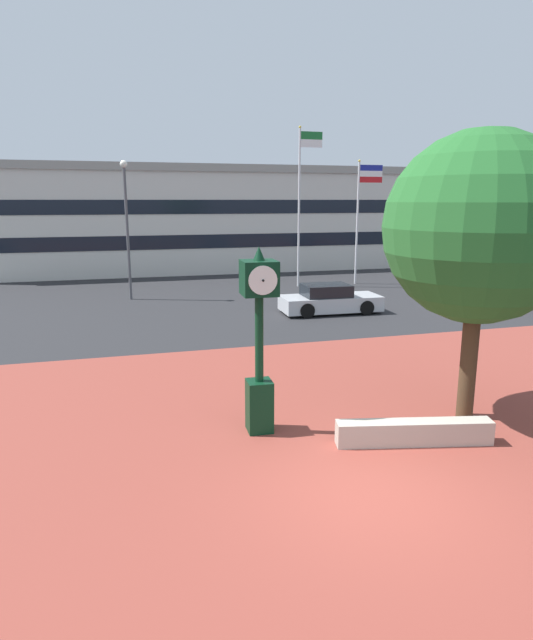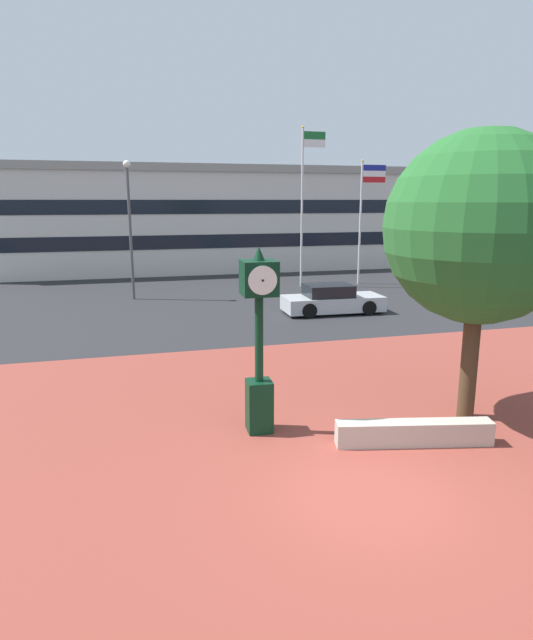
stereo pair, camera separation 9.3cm
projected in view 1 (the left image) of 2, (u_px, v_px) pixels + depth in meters
ground_plane at (371, 492)px, 9.24m from camera, size 200.00×200.00×0.00m
plaza_brick_paving at (313, 426)px, 11.91m from camera, size 44.00×13.68×0.01m
planter_wall at (414, 433)px, 11.02m from camera, size 3.21×1.09×0.50m
street_clock at (259, 336)px, 11.25m from camera, size 0.74×0.83×3.99m
plaza_tree at (484, 232)px, 11.74m from camera, size 4.45×4.14×6.39m
car_street_mid at (505, 293)px, 25.73m from camera, size 4.44×2.00×1.28m
car_street_far at (329, 300)px, 23.84m from camera, size 4.43×2.00×1.28m
flagpole_primary at (301, 197)px, 30.28m from camera, size 1.39×0.14×8.87m
flagpole_secondary at (361, 211)px, 31.43m from camera, size 1.55×0.14×7.16m
civic_building at (199, 217)px, 42.12m from camera, size 31.75×14.62×7.21m
street_lamp_post at (127, 216)px, 26.32m from camera, size 0.36×0.36×6.77m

